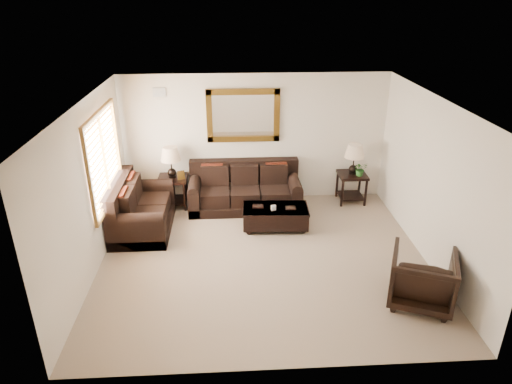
{
  "coord_description": "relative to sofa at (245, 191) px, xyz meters",
  "views": [
    {
      "loc": [
        -0.53,
        -6.65,
        4.27
      ],
      "look_at": [
        -0.09,
        0.6,
        0.98
      ],
      "focal_mm": 32.0,
      "sensor_mm": 36.0,
      "label": 1
    }
  ],
  "objects": [
    {
      "name": "end_table_right",
      "position": [
        2.29,
        0.12,
        0.5
      ],
      "size": [
        0.58,
        0.58,
        1.28
      ],
      "color": "black",
      "rests_on": "room"
    },
    {
      "name": "window",
      "position": [
        -2.46,
        -1.15,
        1.21
      ],
      "size": [
        0.07,
        1.96,
        1.66
      ],
      "color": "white",
      "rests_on": "room"
    },
    {
      "name": "sofa",
      "position": [
        0.0,
        0.0,
        0.0
      ],
      "size": [
        2.3,
        0.99,
        0.94
      ],
      "color": "black",
      "rests_on": "room"
    },
    {
      "name": "air_vent",
      "position": [
        -1.66,
        0.43,
        2.01
      ],
      "size": [
        0.25,
        0.02,
        0.18
      ],
      "primitive_type": "cube",
      "color": "#999999",
      "rests_on": "room"
    },
    {
      "name": "coffee_table",
      "position": [
        0.55,
        -0.97,
        -0.08
      ],
      "size": [
        1.28,
        0.73,
        0.53
      ],
      "rotation": [
        0.0,
        0.0,
        -0.05
      ],
      "color": "black",
      "rests_on": "room"
    },
    {
      "name": "potted_plant",
      "position": [
        2.42,
        0.01,
        0.41
      ],
      "size": [
        0.31,
        0.33,
        0.23
      ],
      "primitive_type": "imported",
      "rotation": [
        0.0,
        0.0,
        0.13
      ],
      "color": "#23551D",
      "rests_on": "end_table_right"
    },
    {
      "name": "loveseat",
      "position": [
        -2.03,
        -0.85,
        0.02
      ],
      "size": [
        1.04,
        1.75,
        0.98
      ],
      "rotation": [
        0.0,
        0.0,
        1.57
      ],
      "color": "black",
      "rests_on": "room"
    },
    {
      "name": "armchair",
      "position": [
        2.44,
        -3.36,
        0.11
      ],
      "size": [
        1.12,
        1.09,
        0.9
      ],
      "primitive_type": "imported",
      "rotation": [
        0.0,
        0.0,
        2.75
      ],
      "color": "black",
      "rests_on": "floor"
    },
    {
      "name": "end_table_left",
      "position": [
        -1.49,
        0.11,
        0.51
      ],
      "size": [
        0.59,
        0.59,
        1.31
      ],
      "color": "black",
      "rests_on": "room"
    },
    {
      "name": "room",
      "position": [
        0.24,
        -2.05,
        1.01
      ],
      "size": [
        5.51,
        5.01,
        2.71
      ],
      "color": "gray",
      "rests_on": "ground"
    },
    {
      "name": "mirror",
      "position": [
        -0.0,
        0.42,
        1.51
      ],
      "size": [
        1.5,
        0.06,
        1.1
      ],
      "color": "#4C310F",
      "rests_on": "room"
    }
  ]
}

